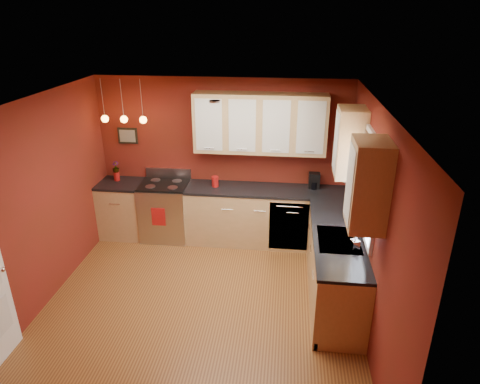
# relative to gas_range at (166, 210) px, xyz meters

# --- Properties ---
(floor) EXTENTS (4.20, 4.20, 0.00)m
(floor) POSITION_rel_gas_range_xyz_m (0.92, -1.80, -0.48)
(floor) COLOR #945E2B
(floor) RESTS_ON ground
(ceiling) EXTENTS (4.00, 4.20, 0.02)m
(ceiling) POSITION_rel_gas_range_xyz_m (0.92, -1.80, 2.12)
(ceiling) COLOR beige
(ceiling) RESTS_ON wall_back
(wall_back) EXTENTS (4.00, 0.02, 2.60)m
(wall_back) POSITION_rel_gas_range_xyz_m (0.92, 0.30, 0.82)
(wall_back) COLOR maroon
(wall_back) RESTS_ON floor
(wall_front) EXTENTS (4.00, 0.02, 2.60)m
(wall_front) POSITION_rel_gas_range_xyz_m (0.92, -3.90, 0.82)
(wall_front) COLOR maroon
(wall_front) RESTS_ON floor
(wall_left) EXTENTS (0.02, 4.20, 2.60)m
(wall_left) POSITION_rel_gas_range_xyz_m (-1.08, -1.80, 0.82)
(wall_left) COLOR maroon
(wall_left) RESTS_ON floor
(wall_right) EXTENTS (0.02, 4.20, 2.60)m
(wall_right) POSITION_rel_gas_range_xyz_m (2.92, -1.80, 0.82)
(wall_right) COLOR maroon
(wall_right) RESTS_ON floor
(base_cabinets_back_left) EXTENTS (0.70, 0.60, 0.90)m
(base_cabinets_back_left) POSITION_rel_gas_range_xyz_m (-0.73, -0.00, -0.03)
(base_cabinets_back_left) COLOR tan
(base_cabinets_back_left) RESTS_ON floor
(base_cabinets_back_right) EXTENTS (2.54, 0.60, 0.90)m
(base_cabinets_back_right) POSITION_rel_gas_range_xyz_m (1.65, -0.00, -0.03)
(base_cabinets_back_right) COLOR tan
(base_cabinets_back_right) RESTS_ON floor
(base_cabinets_right) EXTENTS (0.60, 2.10, 0.90)m
(base_cabinets_right) POSITION_rel_gas_range_xyz_m (2.62, -1.35, -0.03)
(base_cabinets_right) COLOR tan
(base_cabinets_right) RESTS_ON floor
(counter_back_left) EXTENTS (0.70, 0.62, 0.04)m
(counter_back_left) POSITION_rel_gas_range_xyz_m (-0.73, -0.00, 0.44)
(counter_back_left) COLOR black
(counter_back_left) RESTS_ON base_cabinets_back_left
(counter_back_right) EXTENTS (2.54, 0.62, 0.04)m
(counter_back_right) POSITION_rel_gas_range_xyz_m (1.65, -0.00, 0.44)
(counter_back_right) COLOR black
(counter_back_right) RESTS_ON base_cabinets_back_right
(counter_right) EXTENTS (0.62, 2.10, 0.04)m
(counter_right) POSITION_rel_gas_range_xyz_m (2.62, -1.35, 0.44)
(counter_right) COLOR black
(counter_right) RESTS_ON base_cabinets_right
(gas_range) EXTENTS (0.76, 0.64, 1.11)m
(gas_range) POSITION_rel_gas_range_xyz_m (0.00, 0.00, 0.00)
(gas_range) COLOR #AEAEB2
(gas_range) RESTS_ON floor
(dishwasher_front) EXTENTS (0.60, 0.02, 0.80)m
(dishwasher_front) POSITION_rel_gas_range_xyz_m (2.02, -0.29, -0.03)
(dishwasher_front) COLOR #AEAEB2
(dishwasher_front) RESTS_ON base_cabinets_back_right
(sink) EXTENTS (0.50, 0.70, 0.33)m
(sink) POSITION_rel_gas_range_xyz_m (2.62, -1.50, 0.43)
(sink) COLOR #98989D
(sink) RESTS_ON counter_right
(window) EXTENTS (0.06, 1.02, 1.22)m
(window) POSITION_rel_gas_range_xyz_m (2.89, -1.50, 1.21)
(window) COLOR white
(window) RESTS_ON wall_right
(upper_cabinets_back) EXTENTS (2.00, 0.35, 0.90)m
(upper_cabinets_back) POSITION_rel_gas_range_xyz_m (1.52, 0.12, 1.47)
(upper_cabinets_back) COLOR tan
(upper_cabinets_back) RESTS_ON wall_back
(upper_cabinets_right) EXTENTS (0.35, 1.95, 0.90)m
(upper_cabinets_right) POSITION_rel_gas_range_xyz_m (2.75, -1.48, 1.47)
(upper_cabinets_right) COLOR tan
(upper_cabinets_right) RESTS_ON wall_right
(wall_picture) EXTENTS (0.32, 0.03, 0.26)m
(wall_picture) POSITION_rel_gas_range_xyz_m (-0.63, 0.28, 1.17)
(wall_picture) COLOR black
(wall_picture) RESTS_ON wall_back
(pendant_lights) EXTENTS (0.71, 0.11, 0.66)m
(pendant_lights) POSITION_rel_gas_range_xyz_m (-0.53, -0.05, 1.53)
(pendant_lights) COLOR #98989D
(pendant_lights) RESTS_ON ceiling
(red_canister) EXTENTS (0.11, 0.11, 0.17)m
(red_canister) POSITION_rel_gas_range_xyz_m (0.83, 0.01, 0.54)
(red_canister) COLOR #A91312
(red_canister) RESTS_ON counter_back_right
(red_vase) EXTENTS (0.09, 0.09, 0.15)m
(red_vase) POSITION_rel_gas_range_xyz_m (-0.81, 0.09, 0.53)
(red_vase) COLOR #A91312
(red_vase) RESTS_ON counter_back_left
(flowers) EXTENTS (0.11, 0.11, 0.20)m
(flowers) POSITION_rel_gas_range_xyz_m (-0.81, 0.09, 0.68)
(flowers) COLOR #A91312
(flowers) RESTS_ON red_vase
(coffee_maker) EXTENTS (0.17, 0.17, 0.25)m
(coffee_maker) POSITION_rel_gas_range_xyz_m (2.39, 0.13, 0.57)
(coffee_maker) COLOR black
(coffee_maker) RESTS_ON counter_back_right
(soap_pump) EXTENTS (0.12, 0.12, 0.20)m
(soap_pump) POSITION_rel_gas_range_xyz_m (2.77, -1.74, 0.56)
(soap_pump) COLOR white
(soap_pump) RESTS_ON counter_right
(dish_towel) EXTENTS (0.22, 0.01, 0.30)m
(dish_towel) POSITION_rel_gas_range_xyz_m (-0.03, -0.33, 0.04)
(dish_towel) COLOR #A91312
(dish_towel) RESTS_ON gas_range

